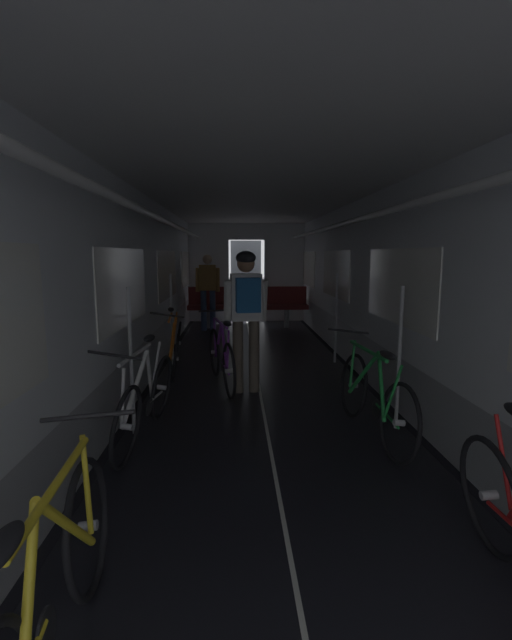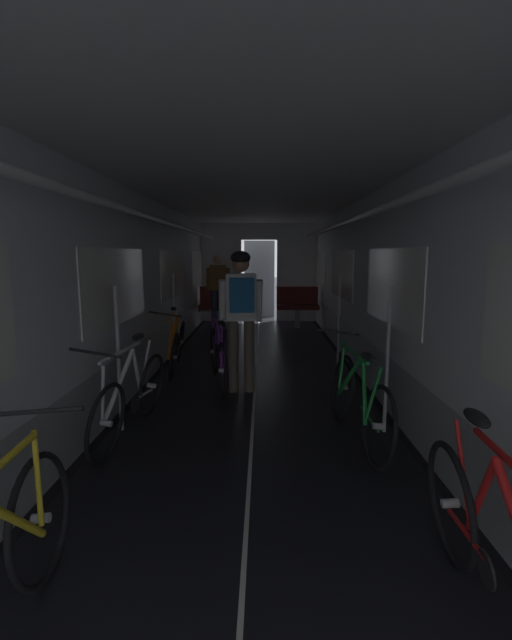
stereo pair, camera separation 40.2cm
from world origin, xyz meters
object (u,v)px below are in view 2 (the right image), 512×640
(bench_seat_far_right, at_px, (297,303))
(person_standing_near_bench, at_px, (218,287))
(bicycle_orange, at_px, (177,345))
(bicycle_white, at_px, (131,397))
(bicycle_purple_in_aisle, at_px, (218,356))
(person_cyclist_aisle, at_px, (241,306))
(bicycle_red, at_px, (495,559))
(bench_seat_far_left, at_px, (220,303))
(bicycle_green, at_px, (358,399))

(bench_seat_far_right, distance_m, person_standing_near_bench, 1.88)
(bicycle_orange, height_order, bicycle_white, bicycle_orange)
(bicycle_purple_in_aisle, bearing_deg, person_cyclist_aisle, -40.16)
(person_cyclist_aisle, bearing_deg, bicycle_orange, 135.93)
(bicycle_red, height_order, bicycle_white, bicycle_white)
(bench_seat_far_left, xyz_separation_m, bicycle_white, (-0.22, -6.10, -0.19))
(bench_seat_far_left, xyz_separation_m, bicycle_green, (1.88, -6.15, -0.19))
(bicycle_red, relative_size, person_cyclist_aisle, 0.98)
(bicycle_orange, relative_size, bicycle_white, 1.00)
(bench_seat_far_left, relative_size, bicycle_white, 0.58)
(bicycle_orange, distance_m, bicycle_green, 3.14)
(bench_seat_far_left, bearing_deg, bicycle_purple_in_aisle, -84.68)
(bench_seat_far_right, distance_m, bicycle_red, 8.22)
(bicycle_red, height_order, person_cyclist_aisle, person_cyclist_aisle)
(bicycle_red, bearing_deg, bicycle_orange, 117.31)
(bicycle_white, bearing_deg, person_standing_near_bench, 87.77)
(bicycle_red, distance_m, bicycle_orange, 4.93)
(bicycle_orange, bearing_deg, person_standing_near_bench, 85.83)
(person_standing_near_bench, bearing_deg, bicycle_green, -72.03)
(bench_seat_far_left, relative_size, bicycle_purple_in_aisle, 0.59)
(bicycle_white, bearing_deg, bench_seat_far_right, 71.69)
(bicycle_red, relative_size, person_standing_near_bench, 1.00)
(bicycle_green, height_order, person_standing_near_bench, person_standing_near_bench)
(person_cyclist_aisle, xyz_separation_m, bicycle_purple_in_aisle, (-0.32, 0.27, -0.69))
(bicycle_white, xyz_separation_m, bicycle_purple_in_aisle, (0.64, 1.58, 0.00))
(bench_seat_far_left, distance_m, bicycle_white, 6.11)
(bicycle_white, bearing_deg, bicycle_green, -1.28)
(bicycle_orange, bearing_deg, bicycle_white, -89.26)
(bench_seat_far_left, xyz_separation_m, bicycle_red, (2.01, -8.22, -0.19))
(person_cyclist_aisle, bearing_deg, bicycle_red, -69.57)
(bicycle_red, bearing_deg, bicycle_purple_in_aisle, 113.32)
(bicycle_red, bearing_deg, bicycle_white, 136.57)
(person_cyclist_aisle, height_order, person_standing_near_bench, person_cyclist_aisle)
(bicycle_purple_in_aisle, distance_m, person_standing_near_bench, 4.21)
(person_cyclist_aisle, relative_size, bicycle_purple_in_aisle, 1.04)
(bicycle_orange, relative_size, bicycle_green, 1.00)
(bicycle_white, distance_m, person_standing_near_bench, 5.76)
(bench_seat_far_right, bearing_deg, bench_seat_far_left, 180.00)
(bench_seat_far_left, bearing_deg, bicycle_orange, -93.72)
(bicycle_orange, xyz_separation_m, person_cyclist_aisle, (0.99, -0.95, 0.69))
(bicycle_red, height_order, person_standing_near_bench, person_standing_near_bench)
(bench_seat_far_left, height_order, person_standing_near_bench, person_standing_near_bench)
(bench_seat_far_right, xyz_separation_m, bicycle_purple_in_aisle, (-1.38, -4.52, -0.18))
(bench_seat_far_left, bearing_deg, bicycle_white, -92.07)
(bicycle_white, height_order, person_cyclist_aisle, person_cyclist_aisle)
(bench_seat_far_right, height_order, person_cyclist_aisle, person_cyclist_aisle)
(bicycle_orange, distance_m, bicycle_white, 2.27)
(bicycle_green, distance_m, person_standing_near_bench, 6.10)
(bicycle_orange, bearing_deg, bicycle_purple_in_aisle, -45.75)
(bench_seat_far_right, distance_m, person_cyclist_aisle, 4.93)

